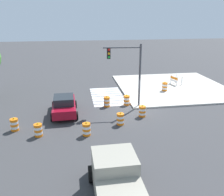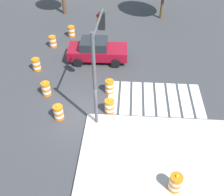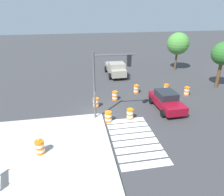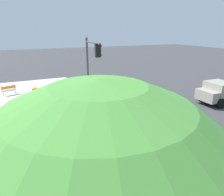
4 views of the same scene
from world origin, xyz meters
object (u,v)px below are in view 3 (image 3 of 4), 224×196
object	(u,v)px
traffic_barrel_median_far	(187,91)
traffic_light_pole	(109,74)
traffic_barrel_far_curb	(166,88)
traffic_barrel_on_sidewalk	(40,147)
traffic_barrel_opposite_curb	(130,114)
pickup_truck	(116,69)
street_tree_streetside_far	(178,44)
sports_car	(167,101)
traffic_barrel_crosswalk_end	(96,103)
traffic_barrel_near_corner	(115,96)
street_tree_streetside_mid	(223,54)
traffic_barrel_median_near	(136,89)
traffic_barrel_lane_center	(108,117)

from	to	relation	value
traffic_barrel_median_far	traffic_light_pole	world-z (taller)	traffic_light_pole
traffic_barrel_far_curb	traffic_barrel_on_sidewalk	bearing A→B (deg)	-55.63
traffic_barrel_opposite_curb	traffic_barrel_far_curb	bearing A→B (deg)	132.27
pickup_truck	street_tree_streetside_far	xyz separation A→B (m)	(-1.37, 9.34, 2.83)
sports_car	pickup_truck	world-z (taller)	pickup_truck
traffic_barrel_median_far	traffic_light_pole	bearing A→B (deg)	-69.80
traffic_barrel_crosswalk_end	street_tree_streetside_far	xyz separation A→B (m)	(-10.33, 13.05, 3.35)
traffic_light_pole	sports_car	bearing A→B (deg)	97.68
traffic_barrel_near_corner	traffic_barrel_on_sidewalk	distance (m)	9.66
sports_car	street_tree_streetside_mid	distance (m)	9.59
traffic_barrel_near_corner	traffic_light_pole	size ratio (longest dim) A/B	0.19
sports_car	traffic_barrel_opposite_curb	world-z (taller)	sports_car
sports_car	traffic_barrel_far_curb	bearing A→B (deg)	155.80
traffic_barrel_on_sidewalk	traffic_barrel_near_corner	bearing A→B (deg)	139.63
traffic_barrel_near_corner	traffic_barrel_opposite_curb	distance (m)	3.99
traffic_barrel_near_corner	traffic_barrel_median_near	distance (m)	2.97
traffic_barrel_crosswalk_end	sports_car	bearing A→B (deg)	76.59
traffic_barrel_near_corner	traffic_barrel_on_sidewalk	xyz separation A→B (m)	(7.36, -6.26, 0.15)
traffic_barrel_median_far	traffic_barrel_on_sidewalk	size ratio (longest dim) A/B	1.00
pickup_truck	traffic_barrel_median_far	world-z (taller)	pickup_truck
traffic_barrel_crosswalk_end	traffic_barrel_median_far	bearing A→B (deg)	96.11
traffic_barrel_on_sidewalk	traffic_barrel_opposite_curb	bearing A→B (deg)	116.72
pickup_truck	traffic_barrel_far_curb	distance (m)	8.00
traffic_barrel_lane_center	traffic_barrel_opposite_curb	distance (m)	1.87
traffic_barrel_median_far	street_tree_streetside_mid	size ratio (longest dim) A/B	0.20
traffic_barrel_on_sidewalk	traffic_barrel_median_far	bearing A→B (deg)	117.12
traffic_barrel_median_near	traffic_light_pole	distance (m)	7.09
traffic_barrel_on_sidewalk	street_tree_streetside_mid	size ratio (longest dim) A/B	0.20
sports_car	traffic_light_pole	distance (m)	6.33
traffic_barrel_on_sidewalk	street_tree_streetside_mid	distance (m)	20.82
traffic_barrel_on_sidewalk	sports_car	bearing A→B (deg)	113.68
pickup_truck	traffic_barrel_near_corner	world-z (taller)	pickup_truck
traffic_barrel_median_far	traffic_barrel_opposite_curb	size ratio (longest dim) A/B	1.00
pickup_truck	traffic_barrel_on_sidewalk	world-z (taller)	pickup_truck
pickup_truck	traffic_barrel_opposite_curb	world-z (taller)	pickup_truck
traffic_barrel_median_far	traffic_barrel_lane_center	xyz separation A→B (m)	(3.90, -9.10, 0.00)
traffic_barrel_lane_center	street_tree_streetside_far	world-z (taller)	street_tree_streetside_far
traffic_barrel_on_sidewalk	traffic_barrel_far_curb	bearing A→B (deg)	124.37
street_tree_streetside_far	sports_car	bearing A→B (deg)	-29.62
street_tree_streetside_mid	street_tree_streetside_far	bearing A→B (deg)	-169.92
traffic_light_pole	traffic_barrel_median_far	bearing A→B (deg)	110.20
traffic_barrel_lane_center	street_tree_streetside_mid	distance (m)	15.17
traffic_barrel_opposite_curb	street_tree_streetside_mid	world-z (taller)	street_tree_streetside_mid
traffic_barrel_median_near	traffic_barrel_far_curb	distance (m)	3.31
pickup_truck	traffic_barrel_near_corner	size ratio (longest dim) A/B	5.06
street_tree_streetside_mid	street_tree_streetside_far	xyz separation A→B (m)	(-7.75, -1.38, -0.10)
pickup_truck	traffic_barrel_crosswalk_end	world-z (taller)	pickup_truck
pickup_truck	street_tree_streetside_mid	xyz separation A→B (m)	(6.38, 10.71, 2.93)
traffic_barrel_crosswalk_end	traffic_light_pole	size ratio (longest dim) A/B	0.19
traffic_barrel_on_sidewalk	traffic_light_pole	bearing A→B (deg)	127.52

